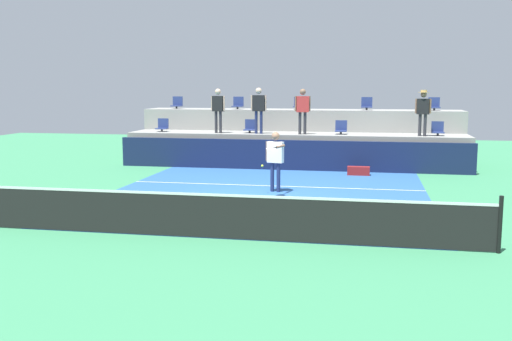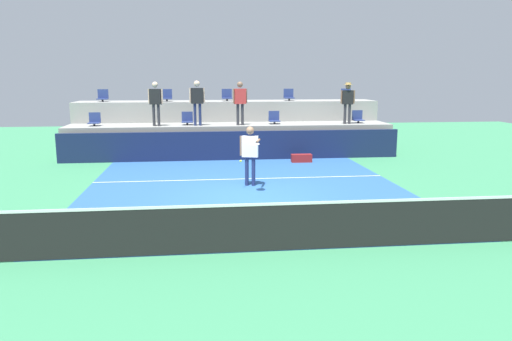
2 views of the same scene
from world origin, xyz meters
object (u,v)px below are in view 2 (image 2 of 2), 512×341
tennis_ball (241,161)px  tennis_player (250,150)px  stadium_chair_lower_far_left (95,120)px  stadium_chair_upper_center (227,96)px  equipment_bag (301,158)px  stadium_chair_lower_far_right (358,118)px  stadium_chair_upper_far_left (103,97)px  spectator_with_hat (348,99)px  spectator_in_grey (240,99)px  stadium_chair_lower_left (187,119)px  stadium_chair_upper_left (167,96)px  spectator_leaning_on_rail (197,98)px  stadium_chair_lower_right (274,119)px  spectator_in_white (156,99)px  stadium_chair_upper_far_right (346,95)px  stadium_chair_upper_right (289,96)px

tennis_ball → tennis_player: bearing=50.8°
stadium_chair_lower_far_left → stadium_chair_upper_center: size_ratio=1.00×
equipment_bag → stadium_chair_lower_far_right: bearing=36.2°
stadium_chair_upper_far_left → spectator_with_hat: size_ratio=0.31×
stadium_chair_upper_center → equipment_bag: bearing=-56.5°
spectator_in_grey → stadium_chair_lower_left: bearing=169.6°
stadium_chair_upper_left → spectator_leaning_on_rail: bearing=-59.2°
stadium_chair_lower_right → equipment_bag: stadium_chair_lower_right is taller
tennis_player → spectator_leaning_on_rail: (-1.51, 5.42, 1.24)m
stadium_chair_upper_center → stadium_chair_upper_far_left: bearing=180.0°
stadium_chair_lower_right → spectator_in_white: (-4.70, -0.38, 0.81)m
stadium_chair_lower_far_right → spectator_in_grey: size_ratio=0.31×
stadium_chair_upper_far_left → spectator_in_white: bearing=-42.4°
stadium_chair_upper_far_right → spectator_in_white: bearing=-165.2°
stadium_chair_upper_far_right → tennis_ball: size_ratio=7.65×
stadium_chair_upper_center → tennis_player: size_ratio=0.30×
stadium_chair_upper_center → stadium_chair_upper_far_right: bearing=0.0°
stadium_chair_upper_far_left → stadium_chair_upper_right: (8.02, 0.00, 0.00)m
stadium_chair_lower_far_left → stadium_chair_upper_right: size_ratio=1.00×
stadium_chair_lower_left → stadium_chair_upper_left: stadium_chair_upper_left is taller
tennis_player → tennis_ball: size_ratio=25.57×
stadium_chair_lower_left → stadium_chair_lower_far_right: same height
stadium_chair_upper_right → equipment_bag: 4.42m
stadium_chair_lower_left → stadium_chair_lower_far_right: size_ratio=1.00×
stadium_chair_lower_far_left → stadium_chair_lower_left: same height
stadium_chair_lower_far_left → stadium_chair_upper_right: (8.04, 1.80, 0.85)m
spectator_in_white → spectator_in_grey: same height
stadium_chair_lower_far_left → stadium_chair_upper_far_left: (0.02, 1.80, 0.85)m
stadium_chair_upper_right → tennis_ball: size_ratio=7.65×
stadium_chair_upper_right → equipment_bag: bearing=-93.0°
stadium_chair_upper_left → tennis_player: size_ratio=0.30×
spectator_in_white → spectator_with_hat: 7.64m
stadium_chair_upper_center → stadium_chair_upper_right: same height
tennis_player → spectator_with_hat: spectator_with_hat is taller
stadium_chair_upper_far_right → equipment_bag: (-2.83, -3.85, -2.16)m
stadium_chair_upper_far_left → stadium_chair_upper_right: bearing=0.0°
stadium_chair_lower_far_left → stadium_chair_lower_left: bearing=0.0°
stadium_chair_lower_left → tennis_player: size_ratio=0.30×
stadium_chair_lower_left → stadium_chair_lower_far_right: (7.04, 0.00, 0.00)m
tennis_player → stadium_chair_lower_far_right: bearing=48.6°
stadium_chair_lower_left → tennis_player: stadium_chair_lower_left is taller
spectator_leaning_on_rail → spectator_with_hat: bearing=0.0°
stadium_chair_lower_right → stadium_chair_lower_far_right: bearing=0.0°
stadium_chair_lower_left → stadium_chair_upper_far_right: size_ratio=1.00×
stadium_chair_lower_right → stadium_chair_upper_right: size_ratio=1.00×
stadium_chair_upper_far_left → stadium_chair_upper_left: (2.69, 0.00, 0.00)m
stadium_chair_upper_far_right → equipment_bag: stadium_chair_upper_far_right is taller
stadium_chair_lower_far_left → stadium_chair_lower_right: size_ratio=1.00×
stadium_chair_upper_far_right → stadium_chair_lower_far_left: bearing=-170.4°
stadium_chair_upper_center → spectator_in_grey: spectator_in_grey is taller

